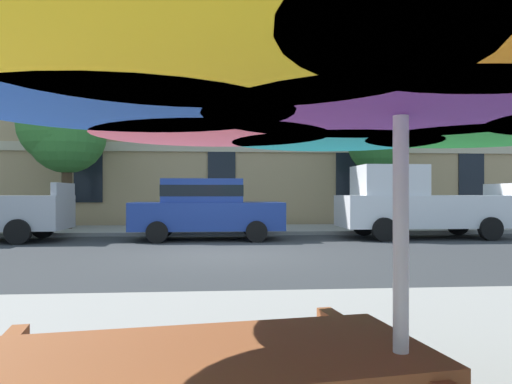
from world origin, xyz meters
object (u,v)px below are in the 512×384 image
pickup_white (416,204)px  street_tree_left (62,129)px  street_tree_middle (377,146)px  sedan_blue (206,207)px  patio_umbrella (401,47)px

pickup_white → street_tree_left: 12.15m
pickup_white → street_tree_middle: (-0.01, 3.57, 2.13)m
sedan_blue → pickup_white: bearing=0.0°
patio_umbrella → street_tree_left: bearing=110.7°
street_tree_middle → pickup_white: bearing=-89.9°
street_tree_left → street_tree_middle: street_tree_left is taller
pickup_white → street_tree_left: bearing=164.3°
pickup_white → patio_umbrella: 13.84m
sedan_blue → street_tree_middle: (6.36, 3.57, 2.21)m
sedan_blue → patio_umbrella: size_ratio=1.35×
street_tree_middle → patio_umbrella: bearing=-108.4°
sedan_blue → street_tree_middle: size_ratio=1.04×
street_tree_left → pickup_white: bearing=-15.7°
street_tree_left → street_tree_middle: 11.44m
street_tree_left → patio_umbrella: size_ratio=1.59×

